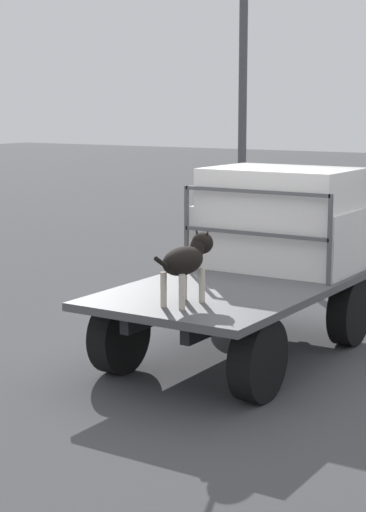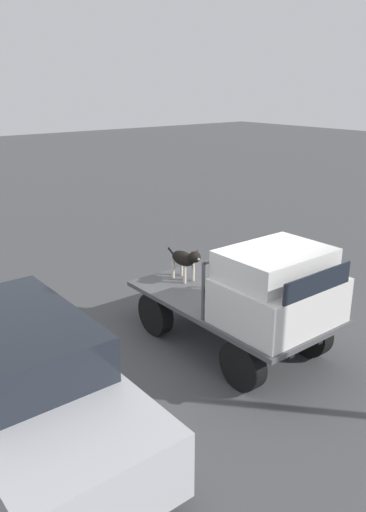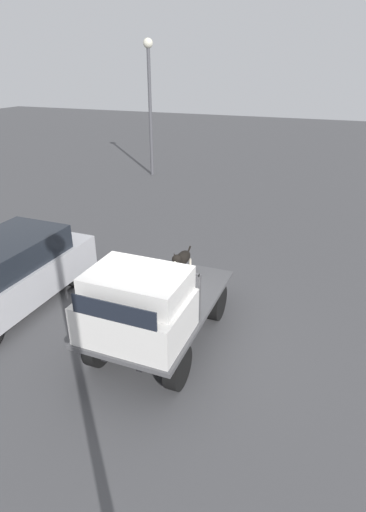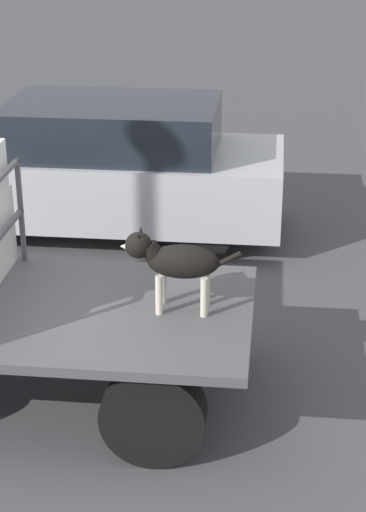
{
  "view_description": "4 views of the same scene",
  "coord_description": "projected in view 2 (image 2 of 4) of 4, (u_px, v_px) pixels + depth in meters",
  "views": [
    {
      "loc": [
        -7.93,
        -4.29,
        2.71
      ],
      "look_at": [
        -1.25,
        -0.05,
        1.32
      ],
      "focal_mm": 60.0,
      "sensor_mm": 36.0,
      "label": 1
    },
    {
      "loc": [
        5.7,
        -5.56,
        4.38
      ],
      "look_at": [
        -1.25,
        -0.05,
        1.32
      ],
      "focal_mm": 35.0,
      "sensor_mm": 36.0,
      "label": 2
    },
    {
      "loc": [
        6.1,
        2.88,
        5.11
      ],
      "look_at": [
        -1.25,
        -0.05,
        1.32
      ],
      "focal_mm": 28.0,
      "sensor_mm": 36.0,
      "label": 3
    },
    {
      "loc": [
        -1.93,
        6.06,
        3.98
      ],
      "look_at": [
        -1.25,
        -0.05,
        1.32
      ],
      "focal_mm": 60.0,
      "sensor_mm": 36.0,
      "label": 4
    }
  ],
  "objects": [
    {
      "name": "parked_sedan",
      "position": [
        21.0,
        382.0,
        6.28
      ],
      "size": [
        4.56,
        1.82,
        1.64
      ],
      "rotation": [
        0.0,
        0.0,
        -0.0
      ],
      "color": "black",
      "rests_on": "ground"
    },
    {
      "name": "ground_plane",
      "position": [
        229.0,
        343.0,
        8.91
      ],
      "size": [
        80.0,
        80.0,
        0.0
      ],
      "primitive_type": "plane",
      "color": "#474749"
    },
    {
      "name": "flatbed_truck",
      "position": [
        230.0,
        312.0,
        8.72
      ],
      "size": [
        3.64,
        1.92,
        0.85
      ],
      "color": "black",
      "rests_on": "ground"
    },
    {
      "name": "truck_headboard",
      "position": [
        244.0,
        270.0,
        8.21
      ],
      "size": [
        0.04,
        1.8,
        0.96
      ],
      "color": "#4C4C4F",
      "rests_on": "flatbed_truck"
    },
    {
      "name": "dog",
      "position": [
        186.0,
        259.0,
        9.34
      ],
      "size": [
        0.97,
        0.27,
        0.69
      ],
      "rotation": [
        0.0,
        0.0,
        -0.01
      ],
      "color": "beige",
      "rests_on": "flatbed_truck"
    },
    {
      "name": "truck_cab",
      "position": [
        278.0,
        288.0,
        7.69
      ],
      "size": [
        1.41,
        1.8,
        1.16
      ],
      "color": "silver",
      "rests_on": "flatbed_truck"
    }
  ]
}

